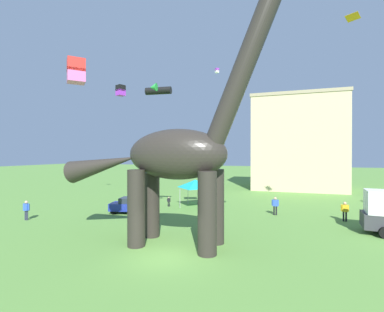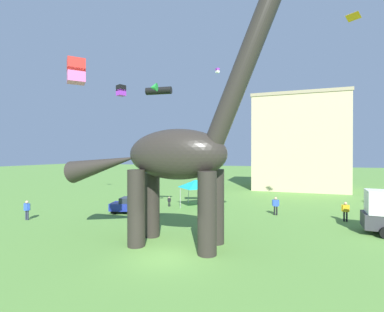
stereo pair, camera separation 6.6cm
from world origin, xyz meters
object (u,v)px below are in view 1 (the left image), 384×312
kite_mid_left (353,17)px  person_strolling_adult (169,201)px  kite_drifting (76,71)px  kite_high_left (217,71)px  person_vendor_side (26,208)px  parked_sedan_left (132,205)px  festival_canopy_tent (195,184)px  kite_near_low (194,167)px  person_near_flyer (345,210)px  person_watching_child (275,204)px  kite_mid_center (76,78)px  kite_high_right (157,90)px  kite_far_left (121,91)px  dinosaur_sculpture (175,154)px

kite_mid_left → person_strolling_adult: bearing=174.0°
kite_mid_left → kite_drifting: size_ratio=0.95×
kite_drifting → kite_high_left: (3.69, 19.43, 5.42)m
person_strolling_adult → kite_mid_left: 24.33m
person_strolling_adult → person_vendor_side: 13.57m
person_strolling_adult → kite_high_left: kite_high_left is taller
parked_sedan_left → festival_canopy_tent: 7.40m
kite_near_low → kite_high_left: kite_high_left is taller
person_near_flyer → kite_near_low: (-14.76, 2.96, 3.29)m
kite_near_low → kite_drifting: (-1.55, -16.88, 6.20)m
kite_high_left → festival_canopy_tent: bearing=-118.4°
person_watching_child → kite_near_low: 9.82m
kite_mid_center → kite_high_right: bearing=-23.7°
person_watching_child → festival_canopy_tent: 8.83m
person_watching_child → kite_far_left: (-14.54, -3.93, 11.08)m
festival_canopy_tent → kite_mid_left: size_ratio=2.52×
person_vendor_side → kite_near_low: 16.75m
person_vendor_side → kite_high_right: (11.05, 3.60, 10.46)m
kite_far_left → kite_drifting: (4.03, -10.65, -1.61)m
festival_canopy_tent → kite_mid_left: bearing=-11.0°
festival_canopy_tent → kite_far_left: size_ratio=3.07×
person_watching_child → kite_drifting: size_ratio=1.31×
dinosaur_sculpture → kite_near_low: 13.49m
person_watching_child → kite_high_right: kite_high_right is taller
person_vendor_side → kite_high_right: kite_high_right is taller
kite_mid_center → parked_sedan_left: bearing=-22.9°
parked_sedan_left → person_near_flyer: bearing=-4.4°
person_watching_child → kite_high_right: 15.35m
kite_near_low → kite_high_left: size_ratio=4.12×
person_watching_child → kite_high_right: bearing=-93.1°
parked_sedan_left → person_strolling_adult: 4.74m
kite_mid_center → kite_drifting: bearing=-48.5°
kite_near_low → kite_mid_center: bearing=-175.0°
person_vendor_side → kite_high_left: bearing=-27.6°
kite_mid_left → kite_high_left: bearing=155.1°
kite_far_left → kite_near_low: size_ratio=0.46×
person_strolling_adult → kite_near_low: bearing=5.1°
kite_drifting → dinosaur_sculpture: bearing=40.2°
kite_mid_center → kite_far_left: bearing=-26.7°
person_near_flyer → kite_near_low: bearing=-85.7°
kite_mid_left → person_near_flyer: bearing=127.8°
person_strolling_adult → kite_far_left: 12.76m
person_vendor_side → kite_far_left: 13.74m
person_near_flyer → kite_mid_center: bearing=-77.5°
dinosaur_sculpture → kite_drifting: dinosaur_sculpture is taller
festival_canopy_tent → kite_high_left: (1.72, 3.18, 13.40)m
parked_sedan_left → person_near_flyer: (19.27, 2.92, 0.22)m
festival_canopy_tent → kite_near_low: (-0.42, 0.64, 1.77)m
kite_mid_left → kite_high_left: 14.44m
kite_near_low → person_strolling_adult: bearing=-145.3°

